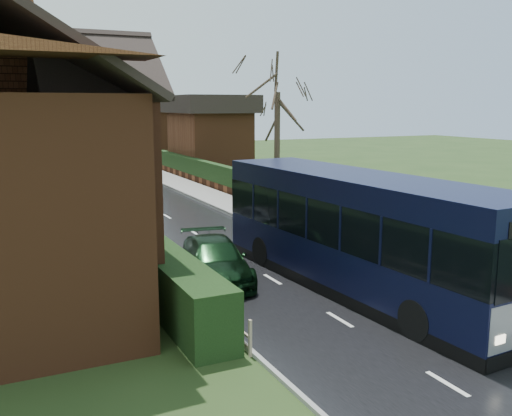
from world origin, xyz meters
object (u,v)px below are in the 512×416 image
car_silver (143,233)px  car_green (215,260)px  bus (359,234)px  bus_stop_sign (340,214)px

car_silver → car_green: (1.08, -5.24, 0.04)m
bus → bus_stop_sign: size_ratio=4.37×
bus_stop_sign → bus: bearing=-116.3°
bus → car_green: bearing=138.6°
car_green → car_silver: bearing=111.6°
car_silver → car_green: size_ratio=0.80×
bus → car_green: size_ratio=2.58×
bus → car_silver: bus is taller
car_silver → bus_stop_sign: 8.05m
car_silver → bus_stop_sign: size_ratio=1.35×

